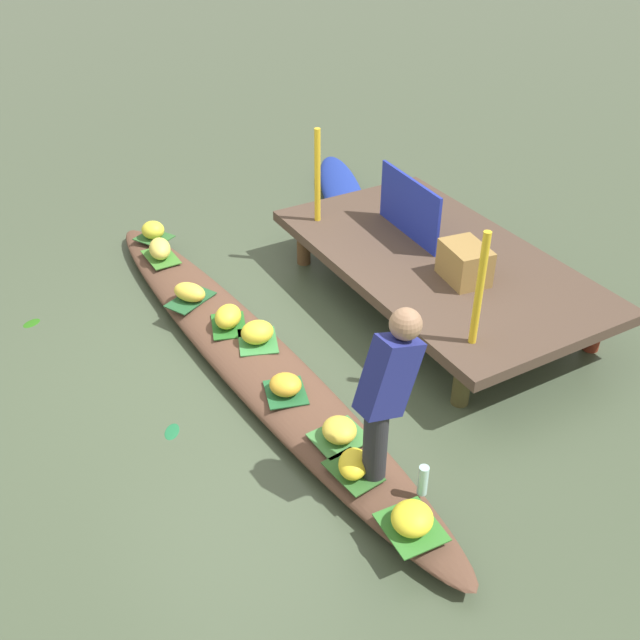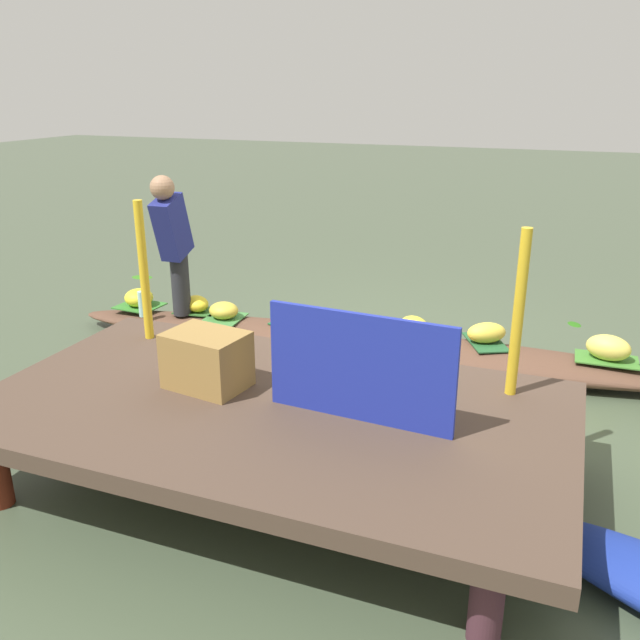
{
  "view_description": "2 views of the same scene",
  "coord_description": "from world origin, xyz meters",
  "px_view_note": "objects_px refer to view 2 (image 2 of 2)",
  "views": [
    {
      "loc": [
        4.51,
        -1.9,
        3.76
      ],
      "look_at": [
        0.02,
        0.66,
        0.25
      ],
      "focal_mm": 40.85,
      "sensor_mm": 36.0,
      "label": 1
    },
    {
      "loc": [
        -1.46,
        4.89,
        2.13
      ],
      "look_at": [
        0.35,
        0.24,
        0.36
      ],
      "focal_mm": 37.32,
      "sensor_mm": 36.0,
      "label": 2
    }
  ],
  "objects_px": {
    "banana_bunch_6": "(608,348)",
    "banana_bunch_3": "(294,315)",
    "banana_bunch_2": "(414,328)",
    "produce_crate": "(207,360)",
    "vendor_boat": "(370,346)",
    "banana_bunch_4": "(139,298)",
    "banana_bunch_7": "(197,304)",
    "banana_bunch_1": "(486,333)",
    "market_banner": "(359,368)",
    "vendor_person": "(173,238)",
    "water_bottle": "(142,304)",
    "banana_bunch_5": "(370,328)",
    "banana_bunch_8": "(224,310)"
  },
  "relations": [
    {
      "from": "banana_bunch_5",
      "to": "banana_bunch_6",
      "type": "xyz_separation_m",
      "value": [
        -1.77,
        -0.22,
        0.0
      ]
    },
    {
      "from": "vendor_person",
      "to": "produce_crate",
      "type": "height_order",
      "value": "vendor_person"
    },
    {
      "from": "banana_bunch_6",
      "to": "banana_bunch_7",
      "type": "height_order",
      "value": "banana_bunch_6"
    },
    {
      "from": "banana_bunch_5",
      "to": "water_bottle",
      "type": "bearing_deg",
      "value": 5.53
    },
    {
      "from": "banana_bunch_6",
      "to": "produce_crate",
      "type": "xyz_separation_m",
      "value": [
        2.2,
        2.01,
        0.36
      ]
    },
    {
      "from": "banana_bunch_3",
      "to": "water_bottle",
      "type": "xyz_separation_m",
      "value": [
        1.32,
        0.3,
        0.03
      ]
    },
    {
      "from": "banana_bunch_3",
      "to": "banana_bunch_2",
      "type": "bearing_deg",
      "value": -179.29
    },
    {
      "from": "banana_bunch_4",
      "to": "vendor_person",
      "type": "relative_size",
      "value": 0.22
    },
    {
      "from": "banana_bunch_4",
      "to": "water_bottle",
      "type": "xyz_separation_m",
      "value": [
        -0.2,
        0.22,
        0.03
      ]
    },
    {
      "from": "produce_crate",
      "to": "banana_bunch_4",
      "type": "bearing_deg",
      "value": -45.21
    },
    {
      "from": "banana_bunch_6",
      "to": "vendor_person",
      "type": "height_order",
      "value": "vendor_person"
    },
    {
      "from": "banana_bunch_4",
      "to": "market_banner",
      "type": "distance_m",
      "value": 3.36
    },
    {
      "from": "banana_bunch_5",
      "to": "water_bottle",
      "type": "relative_size",
      "value": 1.21
    },
    {
      "from": "banana_bunch_7",
      "to": "banana_bunch_8",
      "type": "xyz_separation_m",
      "value": [
        -0.32,
        0.09,
        0.0
      ]
    },
    {
      "from": "banana_bunch_5",
      "to": "banana_bunch_6",
      "type": "distance_m",
      "value": 1.79
    },
    {
      "from": "vendor_boat",
      "to": "market_banner",
      "type": "xyz_separation_m",
      "value": [
        -0.53,
        1.95,
        0.69
      ]
    },
    {
      "from": "water_bottle",
      "to": "vendor_person",
      "type": "bearing_deg",
      "value": -159.2
    },
    {
      "from": "banana_bunch_2",
      "to": "banana_bunch_8",
      "type": "height_order",
      "value": "banana_bunch_2"
    },
    {
      "from": "banana_bunch_3",
      "to": "vendor_person",
      "type": "height_order",
      "value": "vendor_person"
    },
    {
      "from": "vendor_boat",
      "to": "banana_bunch_1",
      "type": "bearing_deg",
      "value": -173.45
    },
    {
      "from": "banana_bunch_6",
      "to": "banana_bunch_3",
      "type": "bearing_deg",
      "value": 2.61
    },
    {
      "from": "banana_bunch_2",
      "to": "produce_crate",
      "type": "distance_m",
      "value": 2.08
    },
    {
      "from": "banana_bunch_3",
      "to": "vendor_person",
      "type": "xyz_separation_m",
      "value": [
        1.03,
        0.19,
        0.62
      ]
    },
    {
      "from": "banana_bunch_7",
      "to": "water_bottle",
      "type": "height_order",
      "value": "water_bottle"
    },
    {
      "from": "banana_bunch_1",
      "to": "produce_crate",
      "type": "distance_m",
      "value": 2.45
    },
    {
      "from": "banana_bunch_2",
      "to": "banana_bunch_5",
      "type": "distance_m",
      "value": 0.35
    },
    {
      "from": "banana_bunch_4",
      "to": "market_banner",
      "type": "bearing_deg",
      "value": 145.41
    },
    {
      "from": "vendor_person",
      "to": "banana_bunch_8",
      "type": "bearing_deg",
      "value": -167.55
    },
    {
      "from": "vendor_person",
      "to": "produce_crate",
      "type": "distance_m",
      "value": 2.17
    },
    {
      "from": "vendor_person",
      "to": "market_banner",
      "type": "height_order",
      "value": "vendor_person"
    },
    {
      "from": "banana_bunch_2",
      "to": "produce_crate",
      "type": "bearing_deg",
      "value": 68.5
    },
    {
      "from": "vendor_boat",
      "to": "banana_bunch_1",
      "type": "distance_m",
      "value": 0.94
    },
    {
      "from": "vendor_boat",
      "to": "banana_bunch_4",
      "type": "xyz_separation_m",
      "value": [
        2.21,
        0.06,
        0.19
      ]
    },
    {
      "from": "banana_bunch_7",
      "to": "market_banner",
      "type": "xyz_separation_m",
      "value": [
        -2.16,
        1.95,
        0.51
      ]
    },
    {
      "from": "banana_bunch_5",
      "to": "banana_bunch_8",
      "type": "height_order",
      "value": "banana_bunch_5"
    },
    {
      "from": "banana_bunch_2",
      "to": "banana_bunch_4",
      "type": "bearing_deg",
      "value": 2.03
    },
    {
      "from": "banana_bunch_1",
      "to": "banana_bunch_7",
      "type": "relative_size",
      "value": 1.16
    },
    {
      "from": "vendor_boat",
      "to": "market_banner",
      "type": "height_order",
      "value": "market_banner"
    },
    {
      "from": "banana_bunch_6",
      "to": "produce_crate",
      "type": "height_order",
      "value": "produce_crate"
    },
    {
      "from": "water_bottle",
      "to": "market_banner",
      "type": "xyz_separation_m",
      "value": [
        -2.54,
        1.66,
        0.47
      ]
    },
    {
      "from": "banana_bunch_4",
      "to": "banana_bunch_7",
      "type": "xyz_separation_m",
      "value": [
        -0.57,
        -0.06,
        -0.01
      ]
    },
    {
      "from": "banana_bunch_7",
      "to": "banana_bunch_4",
      "type": "bearing_deg",
      "value": 6.29
    },
    {
      "from": "water_bottle",
      "to": "market_banner",
      "type": "distance_m",
      "value": 3.07
    },
    {
      "from": "banana_bunch_4",
      "to": "produce_crate",
      "type": "height_order",
      "value": "produce_crate"
    },
    {
      "from": "banana_bunch_6",
      "to": "market_banner",
      "type": "xyz_separation_m",
      "value": [
        1.27,
        2.08,
        0.49
      ]
    },
    {
      "from": "banana_bunch_1",
      "to": "water_bottle",
      "type": "bearing_deg",
      "value": 8.75
    },
    {
      "from": "banana_bunch_7",
      "to": "vendor_person",
      "type": "xyz_separation_m",
      "value": [
        0.08,
        0.17,
        0.63
      ]
    },
    {
      "from": "vendor_boat",
      "to": "banana_bunch_8",
      "type": "bearing_deg",
      "value": 0.24
    },
    {
      "from": "vendor_boat",
      "to": "banana_bunch_3",
      "type": "height_order",
      "value": "banana_bunch_3"
    },
    {
      "from": "vendor_boat",
      "to": "banana_bunch_5",
      "type": "xyz_separation_m",
      "value": [
        -0.02,
        0.09,
        0.2
      ]
    }
  ]
}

